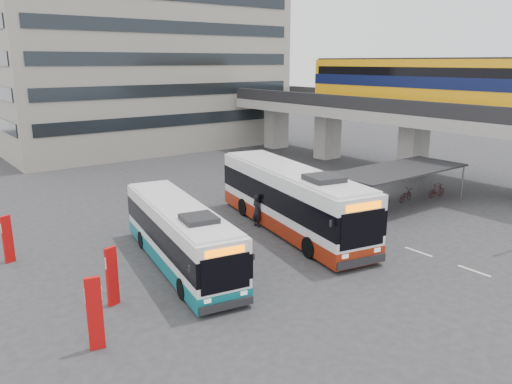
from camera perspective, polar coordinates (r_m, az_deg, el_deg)
ground at (r=26.74m, az=9.69°, el=-6.07°), size 120.00×120.00×0.00m
viaduct at (r=44.78m, az=15.54°, el=10.14°), size 8.00×32.00×9.68m
bike_shelter at (r=34.37m, az=15.86°, el=1.11°), size 10.00×4.00×2.54m
office_block at (r=58.37m, az=-13.00°, el=17.41°), size 30.00×15.00×25.00m
road_markings at (r=26.86m, az=18.08°, el=-6.51°), size 0.15×7.60×0.01m
bus_main at (r=28.38m, az=4.06°, el=-0.87°), size 5.31×13.31×3.85m
bus_teal at (r=23.76m, az=-8.69°, el=-4.92°), size 4.23×11.01×3.18m
pedestrian at (r=29.06m, az=0.11°, el=-2.14°), size 0.48×0.72×1.94m
sign_totem_south at (r=17.81m, az=-17.95°, el=-12.96°), size 0.55×0.30×2.60m
sign_totem_mid at (r=20.63m, az=-16.14°, el=-9.15°), size 0.52×0.28×2.43m
sign_totem_north at (r=26.66m, az=-26.53°, el=-4.77°), size 0.50×0.27×2.34m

